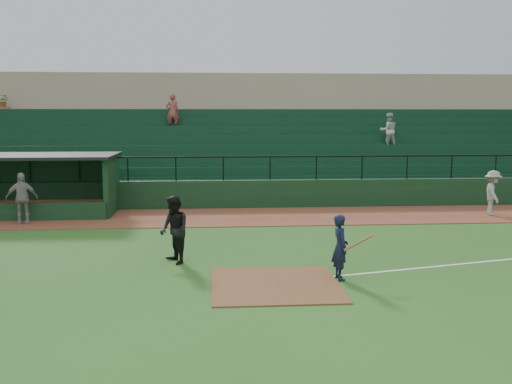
{
  "coord_description": "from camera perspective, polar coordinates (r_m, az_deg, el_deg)",
  "views": [
    {
      "loc": [
        -1.44,
        -13.94,
        4.0
      ],
      "look_at": [
        0.0,
        5.0,
        1.4
      ],
      "focal_mm": 40.0,
      "sensor_mm": 36.0,
      "label": 1
    }
  ],
  "objects": [
    {
      "name": "ground",
      "position": [
        14.57,
        1.51,
        -8.14
      ],
      "size": [
        90.0,
        90.0,
        0.0
      ],
      "primitive_type": "plane",
      "color": "#27561C",
      "rests_on": "ground"
    },
    {
      "name": "warning_track",
      "position": [
        22.34,
        -0.58,
        -2.48
      ],
      "size": [
        40.0,
        4.0,
        0.03
      ],
      "primitive_type": "cube",
      "color": "brown",
      "rests_on": "ground"
    },
    {
      "name": "home_plate_dirt",
      "position": [
        13.61,
        1.94,
        -9.23
      ],
      "size": [
        3.0,
        3.0,
        0.03
      ],
      "primitive_type": "cube",
      "color": "brown",
      "rests_on": "ground"
    },
    {
      "name": "stadium_structure",
      "position": [
        30.48,
        -1.64,
        4.6
      ],
      "size": [
        38.0,
        13.08,
        6.4
      ],
      "color": "black",
      "rests_on": "ground"
    },
    {
      "name": "dugout",
      "position": [
        25.06,
        -23.69,
        1.03
      ],
      "size": [
        8.9,
        3.2,
        2.42
      ],
      "color": "black",
      "rests_on": "ground"
    },
    {
      "name": "batter_at_plate",
      "position": [
        14.02,
        8.43,
        -5.48
      ],
      "size": [
        1.02,
        0.68,
        1.6
      ],
      "color": "black",
      "rests_on": "ground"
    },
    {
      "name": "umpire",
      "position": [
        15.48,
        -8.18,
        -3.77
      ],
      "size": [
        1.02,
        1.11,
        1.84
      ],
      "primitive_type": "imported",
      "rotation": [
        0.0,
        0.0,
        -1.11
      ],
      "color": "black",
      "rests_on": "ground"
    },
    {
      "name": "runner",
      "position": [
        24.31,
        22.59,
        -0.09
      ],
      "size": [
        0.9,
        1.27,
        1.78
      ],
      "primitive_type": "imported",
      "rotation": [
        0.0,
        0.0,
        1.35
      ],
      "color": "#99958F",
      "rests_on": "warning_track"
    },
    {
      "name": "dugout_player_a",
      "position": [
        22.48,
        -22.39,
        -0.56
      ],
      "size": [
        1.18,
        0.72,
        1.87
      ],
      "primitive_type": "imported",
      "rotation": [
        0.0,
        0.0,
        0.25
      ],
      "color": "gray",
      "rests_on": "warning_track"
    }
  ]
}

